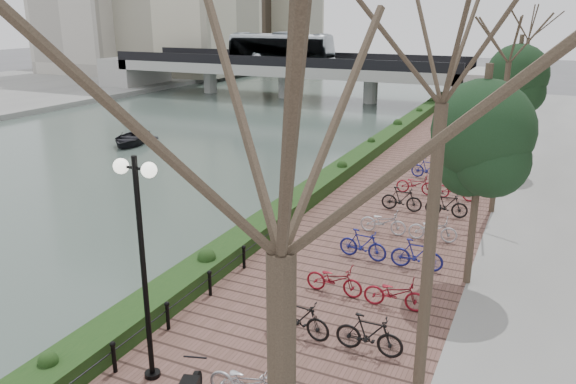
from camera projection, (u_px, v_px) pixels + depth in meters
The scene contains 10 objects.
river_water at pixel (167, 134), 40.22m from camera, with size 30.00×130.00×0.02m, color #43544D.
promenade at pixel (404, 194), 26.05m from camera, with size 8.00×75.00×0.50m, color brown.
hedge at pixel (352, 163), 29.40m from camera, with size 1.10×56.00×0.60m, color #163413.
chain_fence at pixel (143, 336), 13.51m from camera, with size 0.10×14.10×0.70m.
lamppost at pixel (140, 224), 11.50m from camera, with size 1.02×0.32×5.10m.
pedestrian at pixel (282, 299), 14.38m from camera, with size 0.57×0.38×1.57m, color brown.
bicycle_parking at pixel (398, 238), 19.12m from camera, with size 2.40×19.89×1.00m.
street_trees at pixel (491, 154), 19.23m from camera, with size 3.20×37.12×6.80m.
bridge at pixel (284, 64), 56.52m from camera, with size 36.00×10.77×6.50m.
boat at pixel (131, 138), 36.84m from camera, with size 2.89×4.05×0.84m, color black.
Camera 1 is at (9.56, -7.24, 8.28)m, focal length 35.00 mm.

